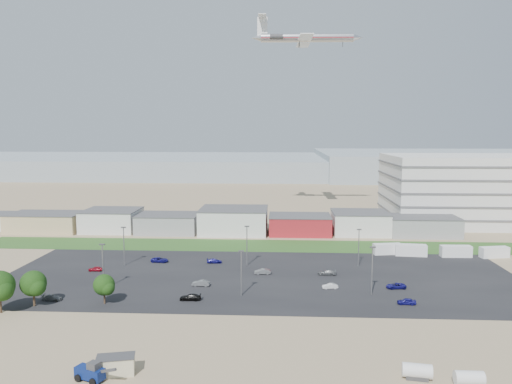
# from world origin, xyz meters

# --- Properties ---
(ground) EXTENTS (700.00, 700.00, 0.00)m
(ground) POSITION_xyz_m (0.00, 0.00, 0.00)
(ground) COLOR #997F61
(ground) RESTS_ON ground
(parking_lot) EXTENTS (120.00, 50.00, 0.01)m
(parking_lot) POSITION_xyz_m (5.00, 20.00, 0.01)
(parking_lot) COLOR black
(parking_lot) RESTS_ON ground
(grass_strip) EXTENTS (160.00, 16.00, 0.02)m
(grass_strip) POSITION_xyz_m (0.00, 52.00, 0.01)
(grass_strip) COLOR #2F5921
(grass_strip) RESTS_ON ground
(hills_backdrop) EXTENTS (700.00, 200.00, 9.00)m
(hills_backdrop) POSITION_xyz_m (40.00, 315.00, 4.50)
(hills_backdrop) COLOR gray
(hills_backdrop) RESTS_ON ground
(building_row) EXTENTS (170.00, 20.00, 8.00)m
(building_row) POSITION_xyz_m (-17.00, 71.00, 4.00)
(building_row) COLOR silver
(building_row) RESTS_ON ground
(parking_garage) EXTENTS (80.00, 40.00, 25.00)m
(parking_garage) POSITION_xyz_m (90.00, 95.00, 12.50)
(parking_garage) COLOR silver
(parking_garage) RESTS_ON ground
(portable_shed) EXTENTS (5.71, 3.83, 2.64)m
(portable_shed) POSITION_xyz_m (-12.78, -28.21, 1.32)
(portable_shed) COLOR beige
(portable_shed) RESTS_ON ground
(telehandler) EXTENTS (7.01, 4.51, 2.77)m
(telehandler) POSITION_xyz_m (-15.70, -30.19, 1.39)
(telehandler) COLOR navy
(telehandler) RESTS_ON ground
(storage_tank_nw) EXTENTS (4.20, 2.57, 2.36)m
(storage_tank_nw) POSITION_xyz_m (28.75, -27.29, 1.18)
(storage_tank_nw) COLOR silver
(storage_tank_nw) RESTS_ON ground
(storage_tank_ne) EXTENTS (3.78, 1.92, 2.26)m
(storage_tank_ne) POSITION_xyz_m (35.13, -28.88, 1.13)
(storage_tank_ne) COLOR silver
(storage_tank_ne) RESTS_ON ground
(box_trailer_a) EXTENTS (8.09, 3.73, 2.92)m
(box_trailer_a) POSITION_xyz_m (39.24, 43.44, 1.46)
(box_trailer_a) COLOR silver
(box_trailer_a) RESTS_ON ground
(box_trailer_b) EXTENTS (8.52, 3.42, 3.11)m
(box_trailer_b) POSITION_xyz_m (45.27, 41.99, 1.56)
(box_trailer_b) COLOR silver
(box_trailer_b) RESTS_ON ground
(box_trailer_c) EXTENTS (8.19, 2.80, 3.04)m
(box_trailer_c) POSITION_xyz_m (57.14, 41.48, 1.52)
(box_trailer_c) COLOR silver
(box_trailer_c) RESTS_ON ground
(box_trailer_d) EXTENTS (8.00, 3.90, 2.88)m
(box_trailer_d) POSITION_xyz_m (67.21, 41.26, 1.44)
(box_trailer_d) COLOR silver
(box_trailer_d) RESTS_ON ground
(tree_right) EXTENTS (5.30, 5.30, 7.94)m
(tree_right) POSITION_xyz_m (-37.70, -2.12, 3.97)
(tree_right) COLOR black
(tree_right) RESTS_ON ground
(tree_near) EXTENTS (4.45, 4.45, 6.68)m
(tree_near) POSITION_xyz_m (-24.58, -0.05, 3.34)
(tree_near) COLOR black
(tree_near) RESTS_ON ground
(lightpole_front_l) EXTENTS (1.17, 0.49, 9.91)m
(lightpole_front_l) POSITION_xyz_m (-28.00, 8.84, 4.96)
(lightpole_front_l) COLOR slate
(lightpole_front_l) RESTS_ON ground
(lightpole_front_m) EXTENTS (1.11, 0.46, 9.45)m
(lightpole_front_m) POSITION_xyz_m (1.86, 6.29, 4.73)
(lightpole_front_m) COLOR slate
(lightpole_front_m) RESTS_ON ground
(lightpole_front_r) EXTENTS (1.19, 0.50, 10.15)m
(lightpole_front_r) POSITION_xyz_m (28.81, 8.33, 5.07)
(lightpole_front_r) COLOR slate
(lightpole_front_r) RESTS_ON ground
(lightpole_back_l) EXTENTS (1.16, 0.48, 9.87)m
(lightpole_back_l) POSITION_xyz_m (-29.61, 28.09, 4.93)
(lightpole_back_l) COLOR slate
(lightpole_back_l) RESTS_ON ground
(lightpole_back_m) EXTENTS (1.19, 0.50, 10.14)m
(lightpole_back_m) POSITION_xyz_m (1.36, 29.66, 5.07)
(lightpole_back_m) COLOR slate
(lightpole_back_m) RESTS_ON ground
(lightpole_back_r) EXTENTS (1.11, 0.46, 9.48)m
(lightpole_back_r) POSITION_xyz_m (29.39, 30.46, 4.74)
(lightpole_back_r) COLOR slate
(lightpole_back_r) RESTS_ON ground
(airliner) EXTENTS (44.46, 30.91, 12.92)m
(airliner) POSITION_xyz_m (19.35, 107.57, 70.00)
(airliner) COLOR silver
(parked_car_0) EXTENTS (4.43, 2.42, 1.18)m
(parked_car_0) POSITION_xyz_m (34.79, 12.71, 0.59)
(parked_car_0) COLOR navy
(parked_car_0) RESTS_ON ground
(parked_car_1) EXTENTS (3.48, 1.62, 1.10)m
(parked_car_1) POSITION_xyz_m (20.59, 11.88, 0.55)
(parked_car_1) COLOR silver
(parked_car_1) RESTS_ON ground
(parked_car_2) EXTENTS (3.68, 1.66, 1.23)m
(parked_car_2) POSITION_xyz_m (34.62, 2.69, 0.61)
(parked_car_2) COLOR navy
(parked_car_2) RESTS_ON ground
(parked_car_3) EXTENTS (4.32, 1.82, 1.25)m
(parked_car_3) POSITION_xyz_m (-8.12, 2.87, 0.62)
(parked_car_3) COLOR black
(parked_car_3) RESTS_ON ground
(parked_car_4) EXTENTS (3.99, 1.62, 1.29)m
(parked_car_4) POSITION_xyz_m (-7.51, 12.24, 0.64)
(parked_car_4) COLOR #595B5E
(parked_car_4) RESTS_ON ground
(parked_car_5) EXTENTS (3.44, 1.51, 1.15)m
(parked_car_5) POSITION_xyz_m (-34.96, 22.49, 0.58)
(parked_car_5) COLOR maroon
(parked_car_5) RESTS_ON ground
(parked_car_6) EXTENTS (4.02, 1.91, 1.13)m
(parked_car_6) POSITION_xyz_m (-7.18, 31.49, 0.57)
(parked_car_6) COLOR navy
(parked_car_6) RESTS_ON ground
(parked_car_7) EXTENTS (3.95, 1.64, 1.27)m
(parked_car_7) POSITION_xyz_m (5.62, 22.16, 0.63)
(parked_car_7) COLOR #595B5E
(parked_car_7) RESTS_ON ground
(parked_car_9) EXTENTS (4.58, 2.34, 1.24)m
(parked_car_9) POSITION_xyz_m (-21.48, 31.57, 0.62)
(parked_car_9) COLOR navy
(parked_car_9) RESTS_ON ground
(parked_car_10) EXTENTS (4.13, 2.02, 1.16)m
(parked_car_10) POSITION_xyz_m (-35.78, 1.30, 0.58)
(parked_car_10) COLOR #595B5E
(parked_car_10) RESTS_ON ground
(parked_car_12) EXTENTS (4.43, 2.11, 1.25)m
(parked_car_12) POSITION_xyz_m (20.80, 22.20, 0.62)
(parked_car_12) COLOR #595B5E
(parked_car_12) RESTS_ON ground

